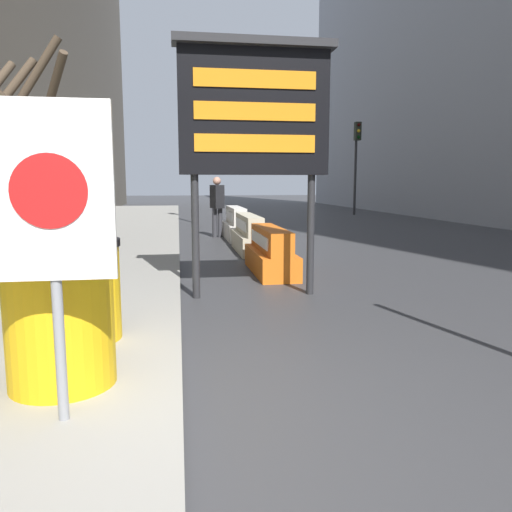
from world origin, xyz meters
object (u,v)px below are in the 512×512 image
(pedestrian_worker, at_px, (217,202))
(jersey_barrier_white, at_px, (236,225))
(jersey_barrier_orange_near, at_px, (271,253))
(message_board, at_px, (254,112))
(barrel_drum_foreground, at_px, (60,321))
(traffic_cone_near, at_px, (237,230))
(jersey_barrier_cream, at_px, (249,236))
(warning_sign, at_px, (51,209))
(traffic_light_near_curb, at_px, (195,137))
(barrel_drum_middle, at_px, (79,290))
(traffic_light_far_side, at_px, (357,148))

(pedestrian_worker, bearing_deg, jersey_barrier_white, -162.90)
(jersey_barrier_orange_near, distance_m, jersey_barrier_white, 5.17)
(message_board, bearing_deg, jersey_barrier_orange_near, 72.44)
(barrel_drum_foreground, bearing_deg, traffic_cone_near, 76.50)
(jersey_barrier_white, bearing_deg, jersey_barrier_cream, -90.00)
(message_board, bearing_deg, barrel_drum_foreground, -119.69)
(warning_sign, xyz_separation_m, traffic_light_near_curb, (1.34, 16.17, 1.84))
(warning_sign, height_order, jersey_barrier_orange_near, warning_sign)
(traffic_light_near_curb, distance_m, pedestrian_worker, 5.46)
(warning_sign, xyz_separation_m, jersey_barrier_cream, (2.21, 8.02, -1.01))
(jersey_barrier_orange_near, relative_size, pedestrian_worker, 1.20)
(jersey_barrier_cream, bearing_deg, jersey_barrier_orange_near, -90.00)
(warning_sign, distance_m, traffic_light_near_curb, 16.33)
(barrel_drum_middle, bearing_deg, barrel_drum_foreground, -86.02)
(traffic_light_near_curb, relative_size, traffic_light_far_side, 1.02)
(pedestrian_worker, bearing_deg, traffic_light_near_curb, -13.42)
(message_board, bearing_deg, jersey_barrier_cream, 82.91)
(jersey_barrier_white, relative_size, traffic_cone_near, 3.61)
(pedestrian_worker, bearing_deg, warning_sign, 152.89)
(barrel_drum_foreground, xyz_separation_m, traffic_light_far_side, (9.18, 19.60, 2.53))
(barrel_drum_middle, bearing_deg, jersey_barrier_orange_near, 57.96)
(barrel_drum_foreground, relative_size, traffic_light_near_curb, 0.20)
(jersey_barrier_cream, bearing_deg, barrel_drum_foreground, -107.27)
(jersey_barrier_white, xyz_separation_m, traffic_cone_near, (-0.03, -0.45, -0.10))
(message_board, bearing_deg, warning_sign, -114.37)
(jersey_barrier_white, xyz_separation_m, traffic_light_near_curb, (-0.87, 5.62, 2.82))
(barrel_drum_foreground, relative_size, jersey_barrier_cream, 0.40)
(barrel_drum_middle, height_order, jersey_barrier_cream, barrel_drum_middle)
(message_board, bearing_deg, jersey_barrier_white, 85.51)
(jersey_barrier_cream, distance_m, traffic_cone_near, 2.08)
(jersey_barrier_cream, relative_size, jersey_barrier_white, 1.02)
(traffic_cone_near, relative_size, traffic_light_near_curb, 0.13)
(barrel_drum_foreground, bearing_deg, jersey_barrier_orange_near, 64.33)
(barrel_drum_foreground, relative_size, barrel_drum_middle, 1.00)
(warning_sign, height_order, jersey_barrier_white, warning_sign)
(traffic_cone_near, bearing_deg, message_board, -94.55)
(jersey_barrier_cream, height_order, traffic_cone_near, jersey_barrier_cream)
(warning_sign, height_order, traffic_light_near_curb, traffic_light_near_curb)
(warning_sign, bearing_deg, message_board, 65.63)
(jersey_barrier_white, bearing_deg, traffic_cone_near, -93.67)
(message_board, bearing_deg, traffic_light_near_curb, 91.50)
(jersey_barrier_cream, bearing_deg, message_board, -97.09)
(barrel_drum_middle, distance_m, jersey_barrier_white, 9.30)
(message_board, relative_size, traffic_light_far_side, 0.76)
(barrel_drum_middle, xyz_separation_m, traffic_light_near_curb, (1.52, 14.60, 2.61))
(warning_sign, xyz_separation_m, message_board, (1.67, 3.68, 1.04))
(traffic_cone_near, bearing_deg, jersey_barrier_orange_near, -89.65)
(message_board, relative_size, jersey_barrier_cream, 1.52)
(traffic_cone_near, xyz_separation_m, traffic_light_near_curb, (-0.84, 6.07, 2.92))
(barrel_drum_middle, xyz_separation_m, warning_sign, (0.19, -1.56, 0.77))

